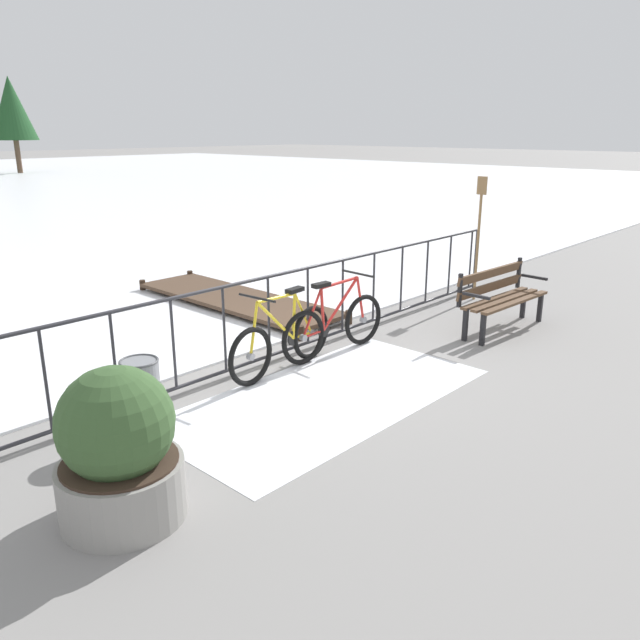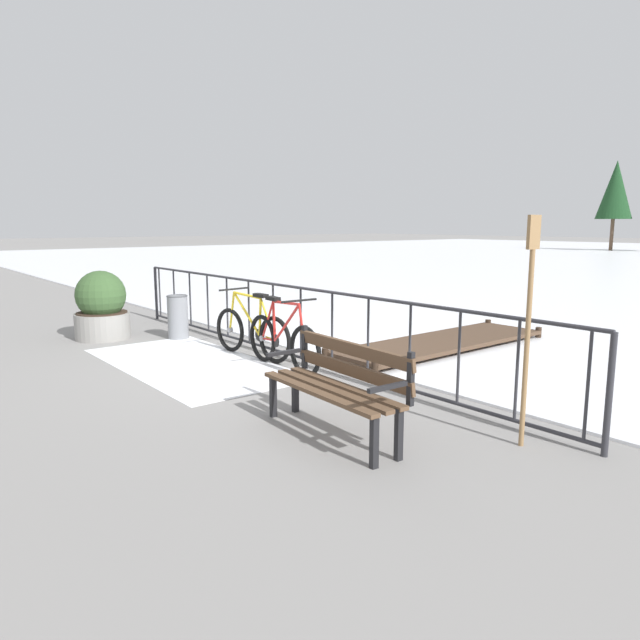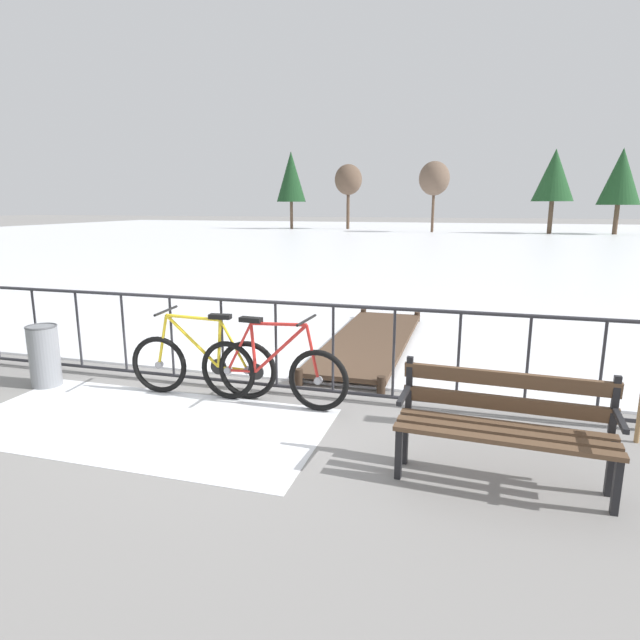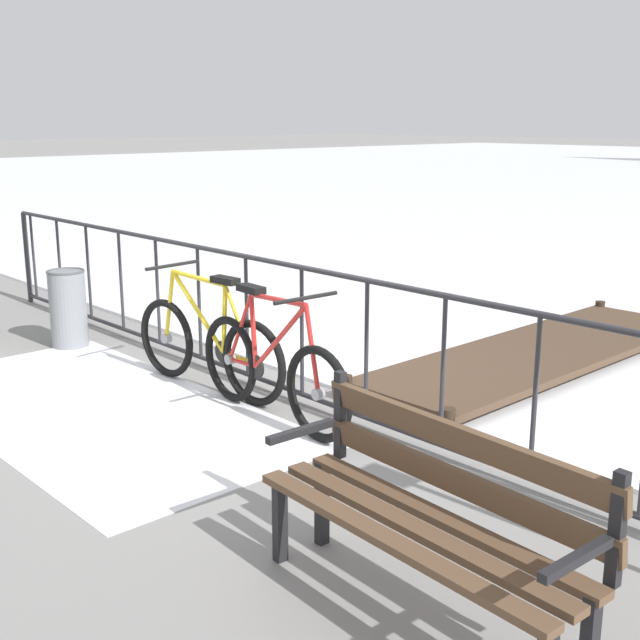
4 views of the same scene
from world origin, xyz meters
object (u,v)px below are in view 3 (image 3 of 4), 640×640
at_px(bicycle_second, 272,372).
at_px(park_bench, 504,419).
at_px(trash_bin, 44,355).
at_px(bicycle_near_railing, 203,364).

relative_size(bicycle_second, park_bench, 1.05).
bearing_deg(trash_bin, bicycle_second, 3.42).
relative_size(bicycle_near_railing, park_bench, 1.05).
xyz_separation_m(bicycle_near_railing, trash_bin, (-1.96, -0.21, 0.00)).
bearing_deg(bicycle_near_railing, park_bench, -18.61).
bearing_deg(bicycle_near_railing, bicycle_second, -3.21).
distance_m(bicycle_second, park_bench, 2.51).
height_order(bicycle_near_railing, bicycle_second, same).
distance_m(bicycle_near_railing, trash_bin, 1.97).
xyz_separation_m(park_bench, trash_bin, (-5.10, 0.84, -0.14)).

